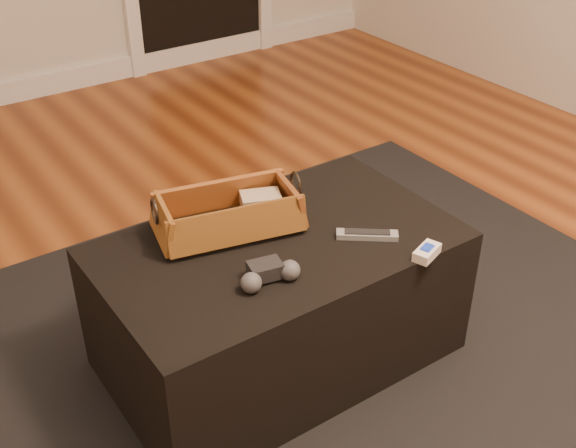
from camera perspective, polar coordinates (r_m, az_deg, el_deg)
floor at (r=2.09m, az=-1.30°, el=-15.65°), size 5.00×5.50×0.01m
area_rug at (r=2.24m, az=0.02°, el=-11.07°), size 2.60×2.00×0.01m
ottoman at (r=2.13m, az=-0.75°, el=-6.08°), size 1.00×0.60×0.42m
tv_remote at (r=2.03m, az=-5.13°, el=-0.17°), size 0.22×0.07×0.02m
cloth_bundle at (r=2.10m, az=-2.16°, el=1.62°), size 0.14×0.12×0.06m
wicker_basket at (r=2.04m, az=-4.74°, el=0.70°), size 0.45×0.30×0.15m
game_controller at (r=1.84m, az=-1.54°, el=-3.96°), size 0.17×0.10×0.05m
silver_remote at (r=2.03m, az=6.28°, el=-0.84°), size 0.16×0.14×0.02m
cream_gadget at (r=1.97m, az=10.92°, el=-2.20°), size 0.10×0.07×0.03m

